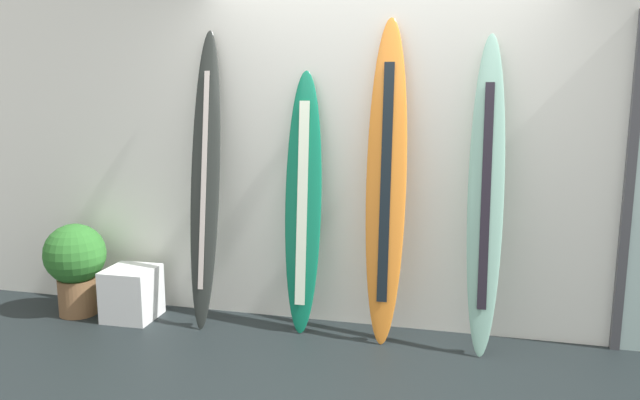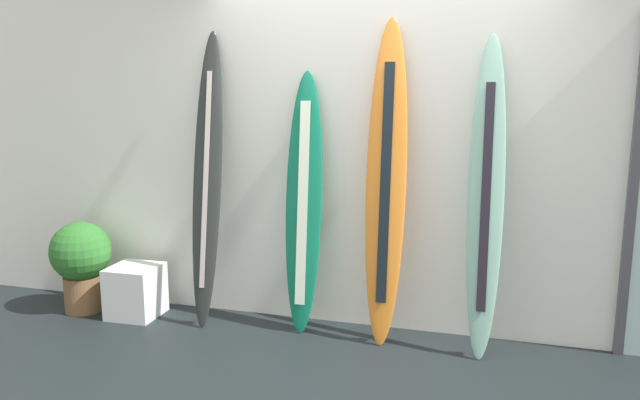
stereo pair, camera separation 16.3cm
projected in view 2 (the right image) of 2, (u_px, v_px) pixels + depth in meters
wall_back at (379, 139)px, 4.48m from camera, size 7.20×0.20×2.80m
surfboard_charcoal at (207, 182)px, 4.57m from camera, size 0.24×0.43×2.19m
surfboard_emerald at (304, 205)px, 4.44m from camera, size 0.28×0.32×1.90m
surfboard_sunset at (386, 185)px, 4.22m from camera, size 0.29×0.37×2.25m
surfboard_seafoam at (486, 200)px, 4.02m from camera, size 0.25×0.39×2.13m
display_block_left at (136, 291)px, 4.81m from camera, size 0.38×0.38×0.40m
potted_plant at (81, 259)px, 4.88m from camera, size 0.47×0.47×0.73m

